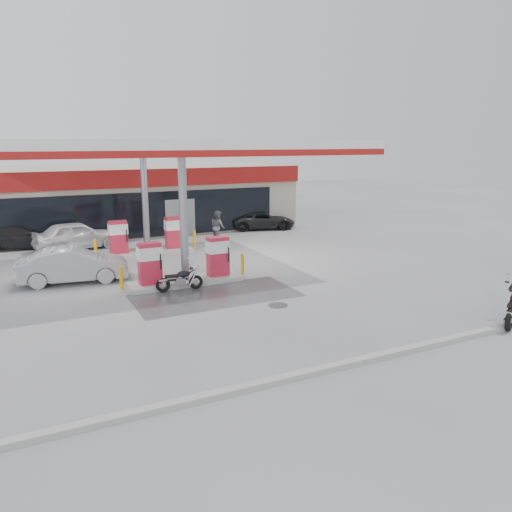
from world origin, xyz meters
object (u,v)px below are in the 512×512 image
Objects in this scene: attendant at (218,227)px; parked_car_left at (20,237)px; parked_car_right at (263,220)px; parked_motorcycle at (180,280)px; hatchback_silver at (73,265)px; pump_island_far at (147,240)px; pump_island_near at (185,266)px; sedan_white at (77,235)px.

parked_car_left is at bearing 67.73° from attendant.
parked_car_left is 14.25m from parked_car_right.
hatchback_silver is at bearing 145.45° from parked_motorcycle.
pump_island_near is at bearing -90.00° from pump_island_far.
attendant reaches higher than parked_car_left.
parked_car_left is (-9.92, 3.31, -0.28)m from attendant.
parked_motorcycle is 0.42× the size of sedan_white.
parked_motorcycle is at bearing -147.41° from parked_car_left.
pump_island_far is at bearing -119.73° from parked_car_left.
parked_motorcycle is 12.28m from parked_car_left.
hatchback_silver is (-0.95, -6.53, -0.04)m from sedan_white.
attendant is at bearing 139.90° from parked_car_right.
parked_car_left reaches higher than parked_car_right.
attendant is 9.49m from hatchback_silver.
sedan_white is at bearing 137.64° from pump_island_far.
hatchback_silver reaches higher than parked_motorcycle.
attendant is at bearing 13.29° from pump_island_far.
pump_island_far reaches higher than parked_car_right.
hatchback_silver is (-3.95, -3.80, -0.01)m from pump_island_far.
attendant is (4.23, 7.00, 0.20)m from pump_island_near.
pump_island_near reaches higher than parked_car_right.
pump_island_far is 1.18× the size of sedan_white.
pump_island_near is 11.78m from parked_car_left.
pump_island_near is at bearing 145.01° from attendant.
pump_island_far is at bearing 92.25° from parked_motorcycle.
parked_car_left reaches higher than parked_motorcycle.
pump_island_near is at bearing -143.69° from parked_car_left.
parked_car_left is (-5.69, 10.31, -0.08)m from pump_island_near.
pump_island_far is 6.82m from parked_motorcycle.
parked_car_right is at bearing -50.01° from hatchback_silver.
pump_island_near and pump_island_far have the same top height.
parked_car_right is at bearing -92.69° from sedan_white.
parked_car_right is (8.55, 4.00, -0.14)m from pump_island_far.
sedan_white is 3.12m from parked_car_left.
pump_island_near reaches higher than parked_motorcycle.
pump_island_far is 1.25× the size of parked_car_right.
attendant is 0.44× the size of parked_car_right.
parked_motorcycle is 0.44× the size of parked_car_right.
parked_motorcycle is 4.61m from hatchback_silver.
attendant is (7.23, -1.73, 0.17)m from sedan_white.
attendant is at bearing 58.84° from pump_island_near.
sedan_white is (-3.00, 8.73, 0.03)m from pump_island_near.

